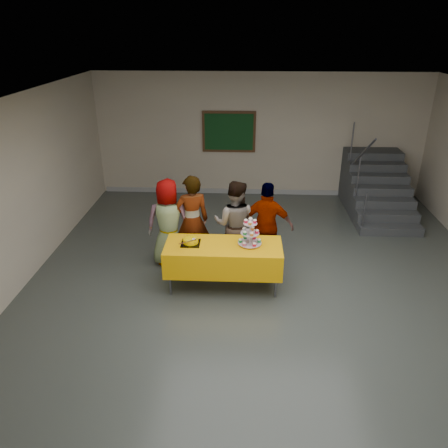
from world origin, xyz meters
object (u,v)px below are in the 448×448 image
at_px(schoolchild_a, 168,223).
at_px(schoolchild_b, 192,221).
at_px(schoolchild_d, 267,226).
at_px(noticeboard, 229,132).
at_px(cupcake_stand, 250,234).
at_px(bear_cake, 191,240).
at_px(bake_table, 223,257).
at_px(schoolchild_c, 235,224).
at_px(staircase, 375,189).

distance_m(schoolchild_a, schoolchild_b, 0.42).
height_order(schoolchild_d, noticeboard, noticeboard).
xyz_separation_m(cupcake_stand, bear_cake, (-0.95, -0.02, -0.12)).
relative_size(bear_cake, schoolchild_d, 0.23).
relative_size(bake_table, schoolchild_b, 1.12).
relative_size(bear_cake, noticeboard, 0.28).
bearing_deg(schoolchild_a, schoolchild_c, 178.43).
xyz_separation_m(schoolchild_c, schoolchild_d, (0.56, -0.04, -0.01)).
distance_m(schoolchild_b, schoolchild_c, 0.76).
height_order(cupcake_stand, bear_cake, cupcake_stand).
height_order(cupcake_stand, schoolchild_c, schoolchild_c).
height_order(staircase, noticeboard, noticeboard).
height_order(schoolchild_a, noticeboard, noticeboard).
relative_size(bake_table, cupcake_stand, 4.22).
bearing_deg(schoolchild_d, staircase, -123.59).
distance_m(bear_cake, noticeboard, 4.44).
bearing_deg(cupcake_stand, schoolchild_b, 144.49).
bearing_deg(staircase, schoolchild_a, -147.55).
height_order(bake_table, noticeboard, noticeboard).
xyz_separation_m(schoolchild_d, staircase, (2.64, 2.81, -0.30)).
height_order(schoolchild_b, schoolchild_c, schoolchild_b).
bearing_deg(schoolchild_a, bear_cake, 121.25).
relative_size(cupcake_stand, schoolchild_d, 0.28).
relative_size(bear_cake, schoolchild_b, 0.21).
distance_m(bake_table, cupcake_stand, 0.58).
height_order(bake_table, schoolchild_d, schoolchild_d).
bearing_deg(schoolchild_b, cupcake_stand, 126.42).
distance_m(bake_table, schoolchild_c, 0.82).
xyz_separation_m(bake_table, schoolchild_c, (0.16, 0.77, 0.24)).
distance_m(schoolchild_d, staircase, 3.87).
xyz_separation_m(cupcake_stand, staircase, (2.95, 3.49, -0.46)).
xyz_separation_m(schoolchild_a, schoolchild_b, (0.42, 0.01, 0.04)).
bearing_deg(schoolchild_b, bake_table, 109.50).
height_order(schoolchild_a, schoolchild_b, schoolchild_b).
bearing_deg(schoolchild_d, cupcake_stand, 75.41).
xyz_separation_m(schoolchild_b, staircase, (3.96, 2.77, -0.35)).
xyz_separation_m(cupcake_stand, noticeboard, (-0.50, 4.33, 0.65)).
relative_size(bake_table, schoolchild_c, 1.18).
distance_m(bear_cake, schoolchild_b, 0.75).
height_order(schoolchild_b, schoolchild_d, schoolchild_b).
xyz_separation_m(bear_cake, noticeboard, (0.45, 4.35, 0.77)).
height_order(cupcake_stand, schoolchild_a, schoolchild_a).
distance_m(schoolchild_a, schoolchild_c, 1.17).
bearing_deg(noticeboard, schoolchild_a, -104.37).
height_order(bake_table, staircase, staircase).
height_order(bake_table, cupcake_stand, cupcake_stand).
height_order(bear_cake, schoolchild_b, schoolchild_b).
distance_m(cupcake_stand, schoolchild_b, 1.25).
distance_m(schoolchild_c, schoolchild_d, 0.56).
distance_m(cupcake_stand, bear_cake, 0.96).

